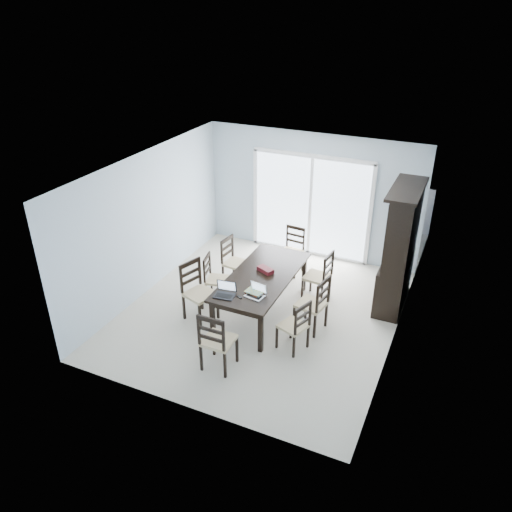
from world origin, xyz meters
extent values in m
plane|color=beige|center=(0.00, 0.00, 0.00)|extent=(5.00, 5.00, 0.00)
plane|color=white|center=(0.00, 0.00, 2.60)|extent=(5.00, 5.00, 0.00)
cube|color=#AABDCB|center=(0.00, 2.50, 1.30)|extent=(4.50, 0.02, 2.60)
cube|color=#AABDCB|center=(-2.25, 0.00, 1.30)|extent=(0.02, 5.00, 2.60)
cube|color=#AABDCB|center=(2.25, 0.00, 1.30)|extent=(0.02, 5.00, 2.60)
cube|color=gray|center=(0.00, 3.50, -0.05)|extent=(4.50, 2.00, 0.10)
cube|color=#99999E|center=(0.00, 4.50, 0.55)|extent=(4.50, 0.06, 1.10)
cube|color=black|center=(0.00, 0.00, 0.73)|extent=(1.00, 2.20, 0.04)
cube|color=black|center=(0.00, 0.00, 0.67)|extent=(0.88, 2.08, 0.10)
cube|color=black|center=(-0.42, -1.00, 0.34)|extent=(0.07, 0.07, 0.69)
cube|color=black|center=(0.42, -1.00, 0.34)|extent=(0.07, 0.07, 0.69)
cube|color=black|center=(-0.42, 1.00, 0.34)|extent=(0.07, 0.07, 0.69)
cube|color=black|center=(0.42, 1.00, 0.34)|extent=(0.07, 0.07, 0.69)
cube|color=black|center=(2.01, 1.25, 0.42)|extent=(0.45, 1.30, 0.85)
cube|color=black|center=(2.04, 1.25, 1.50)|extent=(0.38, 1.30, 1.30)
cube|color=black|center=(2.01, 1.25, 2.17)|extent=(0.50, 1.38, 0.05)
cube|color=black|center=(1.84, 0.83, 1.50)|extent=(0.02, 0.36, 1.18)
cube|color=black|center=(1.84, 1.25, 1.50)|extent=(0.02, 0.36, 1.18)
cube|color=black|center=(1.84, 1.67, 1.50)|extent=(0.02, 0.36, 1.18)
cube|color=silver|center=(0.00, 2.48, 1.05)|extent=(2.40, 0.02, 2.10)
cube|color=white|center=(0.00, 2.46, 2.14)|extent=(2.52, 0.05, 0.08)
cube|color=white|center=(0.00, 2.46, 1.05)|extent=(0.06, 0.05, 2.10)
cube|color=white|center=(0.00, 2.46, 0.03)|extent=(2.52, 0.05, 0.05)
cube|color=black|center=(-1.00, -0.35, 0.23)|extent=(0.05, 0.05, 0.46)
cube|color=black|center=(-1.13, -0.74, 0.23)|extent=(0.05, 0.05, 0.46)
cube|color=black|center=(-0.61, -0.48, 0.23)|extent=(0.05, 0.05, 0.46)
cube|color=black|center=(-0.74, -0.86, 0.23)|extent=(0.05, 0.05, 0.46)
cube|color=#CAB687|center=(-0.87, -0.61, 0.49)|extent=(0.57, 0.57, 0.05)
cube|color=black|center=(-1.09, 0.17, 0.19)|extent=(0.04, 0.04, 0.39)
cube|color=black|center=(-1.02, -0.16, 0.19)|extent=(0.04, 0.04, 0.39)
cube|color=black|center=(-0.76, 0.25, 0.19)|extent=(0.04, 0.04, 0.39)
cube|color=black|center=(-0.68, -0.09, 0.19)|extent=(0.04, 0.04, 0.39)
cube|color=#CAB687|center=(-0.89, 0.04, 0.41)|extent=(0.46, 0.46, 0.05)
cube|color=black|center=(-1.00, 0.90, 0.21)|extent=(0.04, 0.04, 0.41)
cube|color=black|center=(-1.04, 0.54, 0.21)|extent=(0.04, 0.04, 0.41)
cube|color=black|center=(-0.64, 0.85, 0.21)|extent=(0.04, 0.04, 0.41)
cube|color=black|center=(-0.68, 0.49, 0.21)|extent=(0.04, 0.04, 0.41)
cube|color=#CAB687|center=(-0.84, 0.69, 0.43)|extent=(0.45, 0.45, 0.05)
cube|color=black|center=(0.94, -0.93, 0.20)|extent=(0.04, 0.04, 0.39)
cube|color=black|center=(1.06, -0.61, 0.20)|extent=(0.04, 0.04, 0.39)
cube|color=black|center=(0.62, -0.82, 0.20)|extent=(0.04, 0.04, 0.39)
cube|color=black|center=(0.73, -0.49, 0.20)|extent=(0.04, 0.04, 0.39)
cube|color=#CAB687|center=(0.84, -0.71, 0.41)|extent=(0.49, 0.49, 0.05)
cube|color=black|center=(1.07, -0.32, 0.22)|extent=(0.04, 0.04, 0.44)
cube|color=black|center=(1.15, 0.06, 0.22)|extent=(0.04, 0.04, 0.44)
cube|color=black|center=(0.69, -0.25, 0.22)|extent=(0.04, 0.04, 0.44)
cube|color=black|center=(0.77, 0.13, 0.22)|extent=(0.04, 0.04, 0.44)
cube|color=#CAB687|center=(0.92, -0.10, 0.47)|extent=(0.50, 0.50, 0.05)
cube|color=black|center=(0.90, 0.60, 0.21)|extent=(0.04, 0.04, 0.43)
cube|color=black|center=(0.93, 0.98, 0.21)|extent=(0.04, 0.04, 0.43)
cube|color=black|center=(0.52, 0.64, 0.21)|extent=(0.04, 0.04, 0.43)
cube|color=black|center=(0.55, 1.02, 0.21)|extent=(0.04, 0.04, 0.43)
cube|color=#CAB687|center=(0.72, 0.81, 0.45)|extent=(0.46, 0.46, 0.05)
cube|color=black|center=(-0.20, -1.77, 0.22)|extent=(0.04, 0.04, 0.45)
cube|color=black|center=(0.20, -1.77, 0.22)|extent=(0.04, 0.04, 0.45)
cube|color=black|center=(-0.20, -1.38, 0.22)|extent=(0.04, 0.04, 0.45)
cube|color=black|center=(0.20, -1.37, 0.22)|extent=(0.04, 0.04, 0.45)
cube|color=#CAB687|center=(0.00, -1.57, 0.47)|extent=(0.44, 0.44, 0.05)
cube|color=black|center=(0.15, 1.70, 0.21)|extent=(0.04, 0.04, 0.41)
cube|color=black|center=(-0.22, 1.73, 0.21)|extent=(0.04, 0.04, 0.41)
cube|color=black|center=(0.11, 1.33, 0.21)|extent=(0.04, 0.04, 0.41)
cube|color=black|center=(-0.25, 1.37, 0.21)|extent=(0.04, 0.04, 0.41)
cube|color=#CAB687|center=(-0.05, 1.53, 0.44)|extent=(0.44, 0.44, 0.05)
cube|color=black|center=(-0.27, -0.86, 0.76)|extent=(0.35, 0.27, 0.02)
cube|color=silver|center=(-0.27, -0.86, 0.87)|extent=(0.28, 0.08, 0.17)
cube|color=silver|center=(0.17, -0.67, 0.76)|extent=(0.32, 0.25, 0.02)
cube|color=silver|center=(0.17, -0.67, 0.86)|extent=(0.26, 0.08, 0.16)
cube|color=maroon|center=(0.12, -0.58, 0.77)|extent=(0.31, 0.26, 0.03)
cube|color=gold|center=(0.13, -0.58, 0.79)|extent=(0.31, 0.26, 0.01)
cube|color=black|center=(-0.04, -0.79, 0.76)|extent=(0.11, 0.09, 0.01)
cube|color=#541018|center=(0.01, 0.13, 0.79)|extent=(0.32, 0.25, 0.07)
cube|color=brown|center=(-0.50, 3.54, 0.41)|extent=(1.80, 1.64, 0.82)
cube|color=gray|center=(-0.50, 3.54, 0.85)|extent=(1.85, 1.70, 0.05)
camera|label=1|loc=(2.92, -6.69, 4.98)|focal=35.00mm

